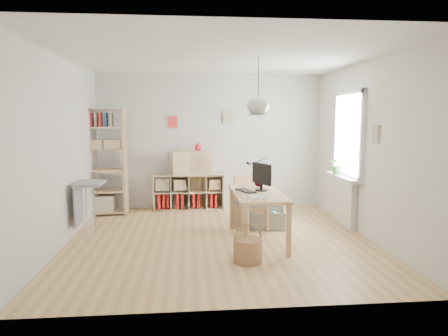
{
  "coord_description": "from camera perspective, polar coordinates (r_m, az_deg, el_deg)",
  "views": [
    {
      "loc": [
        -0.47,
        -5.85,
        1.82
      ],
      "look_at": [
        0.1,
        0.3,
        1.05
      ],
      "focal_mm": 32.0,
      "sensor_mm": 36.0,
      "label": 1
    }
  ],
  "objects": [
    {
      "name": "cube_shelf",
      "position": [
        8.08,
        -5.22,
        -3.78
      ],
      "size": [
        1.4,
        0.38,
        0.72
      ],
      "color": "beige",
      "rests_on": "ground"
    },
    {
      "name": "storage_chest",
      "position": [
        6.8,
        6.28,
        -6.73
      ],
      "size": [
        0.68,
        0.74,
        0.61
      ],
      "rotation": [
        0.0,
        0.0,
        -0.18
      ],
      "color": "silver",
      "rests_on": "ground"
    },
    {
      "name": "potted_plant",
      "position": [
        7.16,
        15.94,
        0.47
      ],
      "size": [
        0.37,
        0.34,
        0.33
      ],
      "primitive_type": "imported",
      "rotation": [
        0.0,
        0.0,
        0.34
      ],
      "color": "#275C22",
      "rests_on": "windowsill"
    },
    {
      "name": "monitor",
      "position": [
        5.94,
        5.39,
        -1.04
      ],
      "size": [
        0.21,
        0.45,
        0.41
      ],
      "rotation": [
        0.0,
        0.0,
        0.37
      ],
      "color": "black",
      "rests_on": "desk"
    },
    {
      "name": "ground",
      "position": [
        6.15,
        -0.68,
        -10.12
      ],
      "size": [
        4.5,
        4.5,
        0.0
      ],
      "primitive_type": "plane",
      "color": "tan",
      "rests_on": "ground"
    },
    {
      "name": "yarn_ball",
      "position": [
        6.31,
        4.96,
        -2.05
      ],
      "size": [
        0.14,
        0.14,
        0.14
      ],
      "primitive_type": "sphere",
      "color": "#450915",
      "rests_on": "desk"
    },
    {
      "name": "chair",
      "position": [
        6.54,
        3.69,
        -4.52
      ],
      "size": [
        0.57,
        0.57,
        0.88
      ],
      "rotation": [
        0.0,
        0.0,
        0.4
      ],
      "color": "#9B9B9E",
      "rests_on": "ground"
    },
    {
      "name": "keyboard",
      "position": [
        5.89,
        3.12,
        -3.27
      ],
      "size": [
        0.28,
        0.41,
        0.02
      ],
      "primitive_type": "cube",
      "rotation": [
        0.0,
        0.0,
        0.38
      ],
      "color": "black",
      "rests_on": "desk"
    },
    {
      "name": "windowsill",
      "position": [
        7.03,
        16.57,
        -1.29
      ],
      "size": [
        0.22,
        1.2,
        0.06
      ],
      "primitive_type": "cube",
      "color": "white",
      "rests_on": "radiator"
    },
    {
      "name": "wicker_basket",
      "position": [
        5.18,
        3.43,
        -11.56
      ],
      "size": [
        0.37,
        0.37,
        0.51
      ],
      "rotation": [
        0.0,
        0.0,
        0.22
      ],
      "color": "#A7784B",
      "rests_on": "ground"
    },
    {
      "name": "radiator",
      "position": [
        7.12,
        16.83,
        -4.71
      ],
      "size": [
        0.1,
        0.8,
        0.8
      ],
      "primitive_type": "cube",
      "color": "white",
      "rests_on": "ground"
    },
    {
      "name": "red_vase",
      "position": [
        7.91,
        -3.74,
        2.98
      ],
      "size": [
        0.13,
        0.13,
        0.15
      ],
      "primitive_type": "ellipsoid",
      "color": "#AB0E16",
      "rests_on": "drawer_chest"
    },
    {
      "name": "window_unit",
      "position": [
        6.99,
        17.43,
        4.57
      ],
      "size": [
        0.07,
        1.16,
        1.46
      ],
      "color": "white",
      "rests_on": "ground"
    },
    {
      "name": "paper_tray",
      "position": [
        5.43,
        4.69,
        -4.13
      ],
      "size": [
        0.25,
        0.3,
        0.03
      ],
      "primitive_type": "cube",
      "rotation": [
        0.0,
        0.0,
        0.08
      ],
      "color": "white",
      "rests_on": "desk"
    },
    {
      "name": "drawer_chest",
      "position": [
        7.94,
        -4.67,
        0.78
      ],
      "size": [
        0.86,
        0.53,
        0.46
      ],
      "primitive_type": "cube",
      "rotation": [
        0.0,
        0.0,
        0.21
      ],
      "color": "beige",
      "rests_on": "cube_shelf"
    },
    {
      "name": "desk",
      "position": [
        5.91,
        4.77,
        -4.28
      ],
      "size": [
        0.7,
        1.5,
        0.75
      ],
      "color": "#DFB080",
      "rests_on": "ground"
    },
    {
      "name": "tall_bookshelf",
      "position": [
        7.84,
        -16.79,
        1.45
      ],
      "size": [
        0.8,
        0.38,
        2.0
      ],
      "color": "#DFB080",
      "rests_on": "ground"
    },
    {
      "name": "room_shell",
      "position": [
        5.79,
        4.9,
        8.87
      ],
      "size": [
        4.5,
        4.5,
        4.5
      ],
      "color": "white",
      "rests_on": "ground"
    },
    {
      "name": "task_lamp",
      "position": [
        6.46,
        4.53,
        -0.03
      ],
      "size": [
        0.37,
        0.14,
        0.4
      ],
      "color": "black",
      "rests_on": "desk"
    },
    {
      "name": "side_table",
      "position": [
        6.5,
        -19.2,
        -3.5
      ],
      "size": [
        0.4,
        0.55,
        0.85
      ],
      "color": "#9B9B9E",
      "rests_on": "ground"
    }
  ]
}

